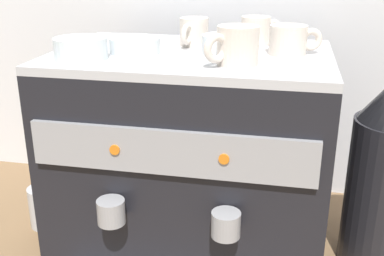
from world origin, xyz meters
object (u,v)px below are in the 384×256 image
Objects in this scene: ceramic_cup_1 at (193,32)px; milk_pitcher at (45,206)px; espresso_machine at (192,155)px; ceramic_cup_0 at (236,46)px; ceramic_bowl_1 at (226,45)px; ceramic_bowl_2 at (81,49)px; ceramic_cup_2 at (257,31)px; ceramic_cup_3 at (290,40)px; ceramic_bowl_0 at (135,46)px.

milk_pitcher is (-0.39, -0.07, -0.46)m from ceramic_cup_1.
espresso_machine is 5.72× the size of ceramic_cup_0.
ceramic_bowl_2 is (-0.28, -0.11, 0.00)m from ceramic_bowl_1.
ceramic_cup_2 is at bearing 42.85° from espresso_machine.
ceramic_cup_3 is 1.10× the size of ceramic_bowl_1.
milk_pitcher is at bearing 148.55° from ceramic_bowl_2.
ceramic_bowl_1 is at bearing -115.98° from ceramic_cup_2.
ceramic_cup_2 is 0.87× the size of ceramic_bowl_0.
ceramic_bowl_2 is at bearing -31.45° from milk_pitcher.
ceramic_cup_1 is at bearing 98.63° from espresso_machine.
ceramic_cup_3 reaches higher than ceramic_bowl_0.
ceramic_cup_0 reaches higher than ceramic_bowl_1.
ceramic_bowl_2 is at bearing -137.16° from ceramic_bowl_0.
ceramic_cup_2 is 0.88× the size of ceramic_bowl_2.
ceramic_cup_0 reaches higher than ceramic_cup_3.
ceramic_cup_3 is at bearing 49.87° from ceramic_cup_0.
ceramic_cup_0 is 0.95× the size of milk_pitcher.
ceramic_cup_2 reaches higher than ceramic_cup_1.
ceramic_bowl_2 is (-0.31, -0.01, -0.02)m from ceramic_cup_0.
ceramic_cup_0 is 0.22m from ceramic_cup_2.
ceramic_cup_3 is at bearing -52.99° from ceramic_cup_2.
ceramic_cup_0 reaches higher than ceramic_bowl_2.
ceramic_bowl_1 is at bearing 3.24° from espresso_machine.
ceramic_cup_0 is at bearing -42.52° from espresso_machine.
espresso_machine reaches higher than milk_pitcher.
ceramic_cup_3 is at bearing 17.51° from ceramic_bowl_2.
ceramic_cup_2 is at bearing 64.02° from ceramic_bowl_1.
ceramic_cup_3 is (0.22, -0.06, -0.00)m from ceramic_cup_1.
milk_pitcher is at bearing 168.14° from ceramic_cup_0.
ceramic_cup_1 is at bearing 139.55° from ceramic_bowl_1.
ceramic_bowl_1 is (0.09, -0.07, -0.01)m from ceramic_cup_1.
ceramic_cup_3 reaches higher than milk_pitcher.
ceramic_cup_3 is (0.08, -0.10, -0.00)m from ceramic_cup_2.
ceramic_cup_1 is (-0.01, 0.08, 0.28)m from espresso_machine.
ceramic_bowl_0 is at bearing 162.90° from ceramic_cup_0.
ceramic_cup_2 reaches higher than ceramic_cup_3.
ceramic_cup_2 is (0.13, 0.12, 0.28)m from espresso_machine.
ceramic_cup_2 is 0.13m from ceramic_cup_3.
ceramic_bowl_1 is at bearing 9.68° from ceramic_bowl_0.
ceramic_cup_0 is 0.96× the size of ceramic_bowl_0.
ceramic_cup_2 is 0.29m from ceramic_bowl_0.
espresso_machine is 0.33m from ceramic_cup_2.
ceramic_cup_0 is at bearing -130.13° from ceramic_cup_3.
ceramic_cup_2 is at bearing 31.00° from ceramic_bowl_0.
ceramic_cup_0 is 0.11m from ceramic_bowl_1.
ceramic_cup_3 is at bearing 5.63° from espresso_machine.
ceramic_cup_2 is 0.72m from milk_pitcher.
ceramic_bowl_2 is 0.51m from milk_pitcher.
ceramic_cup_3 is 0.44m from ceramic_bowl_2.
ceramic_bowl_0 is (-0.11, -0.11, -0.02)m from ceramic_cup_1.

